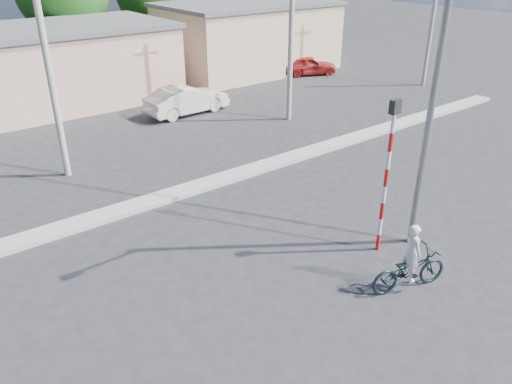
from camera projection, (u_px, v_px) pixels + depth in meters
ground_plane at (336, 324)px, 11.38m from camera, size 120.00×120.00×0.00m
median at (167, 196)px, 17.02m from camera, size 40.00×0.80×0.16m
bicycle at (409, 270)px, 12.36m from camera, size 2.20×1.31×1.09m
cyclist at (410, 263)px, 12.26m from camera, size 0.51×0.64×1.53m
car_cream at (187, 100)px, 25.34m from camera, size 4.42×1.73×1.43m
car_red at (308, 65)px, 33.05m from camera, size 3.98×2.80×1.26m
traffic_pole at (388, 166)px, 13.05m from camera, size 0.28×0.18×4.36m
streetlight at (433, 72)px, 12.30m from camera, size 2.34×0.22×9.00m
building_row at (55, 63)px, 26.63m from camera, size 37.80×7.30×4.44m
utility_poles at (183, 49)px, 19.86m from camera, size 35.40×0.24×8.00m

